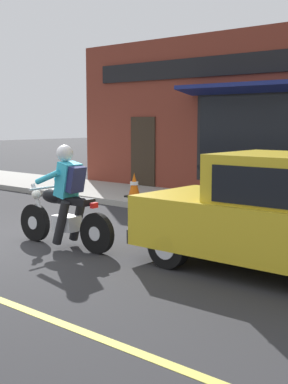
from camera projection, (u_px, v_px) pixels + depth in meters
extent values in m
plane|color=#2B2B2D|center=(5.00, 240.00, 8.99)|extent=(80.00, 80.00, 0.00)
cube|color=#9E9B93|center=(99.00, 191.00, 14.73)|extent=(2.60, 22.00, 0.14)
cube|color=maroon|center=(236.00, 116.00, 13.41)|extent=(0.50, 10.51, 4.20)
cube|color=black|center=(278.00, 140.00, 12.42)|extent=(0.04, 4.41, 2.10)
cube|color=black|center=(278.00, 140.00, 12.43)|extent=(0.02, 4.62, 2.20)
cube|color=#2D2319|center=(143.00, 154.00, 15.24)|extent=(0.04, 0.90, 2.10)
cube|color=navy|center=(273.00, 87.00, 12.02)|extent=(0.81, 5.04, 0.24)
cube|color=black|center=(231.00, 65.00, 13.04)|extent=(0.06, 8.93, 0.50)
cylinder|color=black|center=(35.00, 222.00, 8.88)|extent=(0.14, 0.62, 0.62)
cylinder|color=silver|center=(35.00, 222.00, 8.88)|extent=(0.13, 0.22, 0.22)
cylinder|color=black|center=(97.00, 233.00, 8.03)|extent=(0.14, 0.62, 0.62)
cylinder|color=silver|center=(97.00, 233.00, 8.03)|extent=(0.13, 0.22, 0.22)
cube|color=silver|center=(67.00, 223.00, 8.42)|extent=(0.30, 0.42, 0.24)
ellipsoid|color=black|center=(55.00, 196.00, 8.51)|extent=(0.33, 0.54, 0.24)
cube|color=black|center=(76.00, 201.00, 8.23)|extent=(0.29, 0.57, 0.10)
cylinder|color=silver|center=(39.00, 204.00, 8.78)|extent=(0.09, 0.33, 0.68)
cylinder|color=silver|center=(43.00, 188.00, 8.67)|extent=(0.56, 0.07, 0.04)
sphere|color=silver|center=(36.00, 194.00, 8.79)|extent=(0.16, 0.16, 0.16)
cylinder|color=silver|center=(92.00, 231.00, 8.31)|extent=(0.11, 0.55, 0.08)
cube|color=red|center=(94.00, 205.00, 8.01)|extent=(0.12, 0.07, 0.08)
cylinder|color=black|center=(61.00, 223.00, 8.23)|extent=(0.16, 0.36, 0.71)
cylinder|color=black|center=(78.00, 219.00, 8.51)|extent=(0.16, 0.36, 0.71)
cube|color=#33B2D1|center=(68.00, 180.00, 8.30)|extent=(0.36, 0.35, 0.57)
cylinder|color=#33B2D1|center=(48.00, 177.00, 8.28)|extent=(0.12, 0.52, 0.26)
cylinder|color=#33B2D1|center=(66.00, 175.00, 8.59)|extent=(0.12, 0.52, 0.26)
sphere|color=silver|center=(65.00, 153.00, 8.28)|extent=(0.26, 0.26, 0.26)
cube|color=navy|center=(75.00, 179.00, 8.19)|extent=(0.29, 0.26, 0.42)
cylinder|color=black|center=(168.00, 246.00, 7.23)|extent=(0.19, 0.60, 0.60)
cylinder|color=silver|center=(168.00, 246.00, 7.23)|extent=(0.21, 0.33, 0.33)
cylinder|color=black|center=(225.00, 230.00, 8.32)|extent=(0.19, 0.60, 0.60)
cylinder|color=silver|center=(225.00, 230.00, 8.32)|extent=(0.21, 0.33, 0.33)
cube|color=gold|center=(275.00, 228.00, 6.97)|extent=(1.70, 3.73, 0.70)
cube|color=black|center=(235.00, 180.00, 7.29)|extent=(1.33, 0.37, 0.51)
cube|color=black|center=(268.00, 188.00, 6.18)|extent=(0.06, 1.52, 0.46)
cube|color=silver|center=(142.00, 209.00, 7.76)|extent=(0.24, 0.04, 0.14)
cube|color=silver|center=(183.00, 201.00, 8.53)|extent=(0.24, 0.04, 0.14)
cube|color=#28282B|center=(165.00, 229.00, 8.18)|extent=(1.61, 0.15, 0.20)
cube|color=black|center=(134.00, 196.00, 13.04)|extent=(0.36, 0.36, 0.04)
cone|color=orange|center=(134.00, 184.00, 13.00)|extent=(0.28, 0.28, 0.56)
cylinder|color=white|center=(134.00, 183.00, 13.00)|extent=(0.20, 0.20, 0.08)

